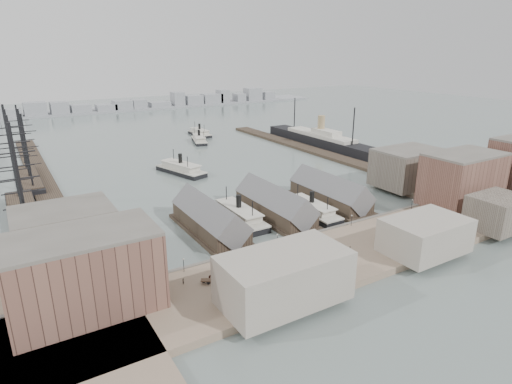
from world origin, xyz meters
TOP-DOWN VIEW (x-y plane):
  - ground at (0.00, 0.00)m, footprint 900.00×900.00m
  - quay at (0.00, -20.00)m, footprint 180.00×30.00m
  - seawall at (0.00, -5.20)m, footprint 180.00×1.20m
  - east_land at (95.00, -10.00)m, footprint 70.00×80.00m
  - west_wharf at (-68.00, 100.00)m, footprint 10.00×220.00m
  - east_wharf at (78.00, 90.00)m, footprint 10.00×180.00m
  - ferry_shed_west at (-26.00, 16.88)m, footprint 14.00×42.00m
  - ferry_shed_center at (0.00, 16.88)m, footprint 14.00×42.00m
  - ferry_shed_east at (26.00, 16.88)m, footprint 14.00×42.00m
  - warehouse_west_front at (-70.00, -12.00)m, footprint 32.00×18.00m
  - warehouse_west_back at (-70.00, 18.00)m, footprint 26.00×20.00m
  - warehouse_east_front at (66.00, -12.00)m, footprint 30.00×18.00m
  - warehouse_east_back at (68.00, 15.00)m, footprint 28.00×20.00m
  - street_bldg_center at (20.00, -32.00)m, footprint 24.00×16.00m
  - street_bldg_west at (-30.00, -32.00)m, footprint 30.00×16.00m
  - street_bldg_east at (55.00, -33.00)m, footprint 18.00×14.00m
  - lamp_post_far_w at (-45.00, -7.00)m, footprint 0.44×0.44m
  - lamp_post_near_w at (-15.00, -7.00)m, footprint 0.44×0.44m
  - lamp_post_near_e at (15.00, -7.00)m, footprint 0.44×0.44m
  - lamp_post_far_e at (45.00, -7.00)m, footprint 0.44×0.44m
  - far_shore at (-2.07, 334.14)m, footprint 500.00×40.00m
  - ferry_docked_west at (-13.00, 20.33)m, footprint 8.79×29.30m
  - ferry_docked_east at (13.00, 11.89)m, footprint 8.15×27.16m
  - ferry_open_near at (-7.41, 89.19)m, footprint 17.20×30.92m
  - ferry_open_mid at (30.69, 152.44)m, footprint 14.01×25.86m
  - ferry_open_far at (40.67, 173.98)m, footprint 8.06×25.22m
  - sailing_ship_near at (-78.57, 53.81)m, footprint 9.63×66.31m
  - sailing_ship_mid at (-72.57, 108.72)m, footprint 8.26×47.74m
  - ocean_steamer at (92.00, 102.61)m, footprint 13.15×96.07m
  - tram at (56.60, -13.29)m, footprint 2.66×9.64m
  - horse_cart_left at (-40.89, -14.72)m, footprint 4.76×3.63m
  - horse_cart_center at (-16.41, -21.94)m, footprint 4.81×3.28m
  - horse_cart_right at (25.57, -25.81)m, footprint 4.74×2.02m
  - pedestrian_0 at (-47.64, -12.92)m, footprint 0.72×0.71m
  - pedestrian_1 at (-38.86, -19.58)m, footprint 1.08×1.04m
  - pedestrian_2 at (-18.13, -12.00)m, footprint 0.78×1.14m
  - pedestrian_3 at (-19.34, -20.77)m, footprint 0.78×1.10m
  - pedestrian_4 at (-3.02, -17.40)m, footprint 0.90×0.74m
  - pedestrian_5 at (1.05, -21.24)m, footprint 0.56×0.70m
  - pedestrian_6 at (24.98, -10.69)m, footprint 0.89×0.74m
  - pedestrian_7 at (24.86, -23.20)m, footprint 1.18×0.96m
  - pedestrian_8 at (43.07, -14.97)m, footprint 0.93×0.39m
  - pedestrian_9 at (58.24, -20.32)m, footprint 1.03×1.03m

SIDE VIEW (x-z plane):
  - ground at x=0.00m, z-range 0.00..0.00m
  - west_wharf at x=-68.00m, z-range 0.00..1.60m
  - east_wharf at x=78.00m, z-range 0.00..1.60m
  - quay at x=0.00m, z-range 0.00..2.00m
  - east_land at x=95.00m, z-range 0.00..2.00m
  - seawall at x=0.00m, z-range 0.00..2.30m
  - ferry_open_mid at x=30.69m, z-range -2.35..6.50m
  - ferry_open_far at x=40.67m, z-range -2.38..6.57m
  - ferry_docked_east at x=13.00m, z-range -2.58..7.12m
  - sailing_ship_mid at x=-72.57m, z-range -14.55..19.42m
  - ferry_docked_west at x=-13.00m, z-range -2.78..7.68m
  - ferry_open_near at x=-7.41m, z-range -2.81..7.77m
  - pedestrian_4 at x=-3.02m, z-range 2.00..3.58m
  - pedestrian_7 at x=24.86m, z-range 2.00..3.59m
  - pedestrian_8 at x=43.07m, z-range 2.00..3.59m
  - horse_cart_center at x=-16.41m, z-range 2.02..3.57m
  - pedestrian_0 at x=-47.64m, z-range 2.00..3.61m
  - pedestrian_2 at x=-18.13m, z-range 2.00..3.62m
  - pedestrian_6 at x=24.98m, z-range 2.00..3.65m
  - horse_cart_right at x=25.57m, z-range 2.00..3.66m
  - horse_cart_left at x=-40.89m, z-range 2.00..3.71m
  - pedestrian_5 at x=1.05m, z-range 2.00..3.74m
  - pedestrian_3 at x=-19.34m, z-range 2.00..3.74m
  - pedestrian_1 at x=-38.86m, z-range 2.00..3.76m
  - pedestrian_9 at x=58.24m, z-range 2.00..3.81m
  - sailing_ship_near at x=-78.57m, z-range -16.88..22.69m
  - tram at x=56.60m, z-range 2.04..5.45m
  - far_shore at x=-2.07m, z-range -3.96..11.77m
  - ocean_steamer at x=92.00m, z-range -5.48..13.74m
  - ferry_shed_west at x=-26.00m, z-range -1.66..10.94m
  - ferry_shed_center at x=0.00m, z-range -1.66..10.94m
  - ferry_shed_east at x=26.00m, z-range -1.66..10.94m
  - lamp_post_far_w at x=-45.00m, z-range 2.75..6.67m
  - lamp_post_near_w at x=-15.00m, z-range 2.75..6.67m
  - lamp_post_near_e at x=15.00m, z-range 2.75..6.67m
  - lamp_post_far_e at x=45.00m, z-range 2.75..6.67m
  - street_bldg_center at x=20.00m, z-range 2.00..12.00m
  - street_bldg_east at x=55.00m, z-range 2.00..13.00m
  - street_bldg_west at x=-30.00m, z-range 2.00..14.00m
  - warehouse_west_back at x=-70.00m, z-range 2.00..16.00m
  - warehouse_east_back at x=68.00m, z-range 2.00..17.00m
  - warehouse_west_front at x=-70.00m, z-range 2.00..20.00m
  - warehouse_east_front at x=66.00m, z-range 2.00..21.00m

